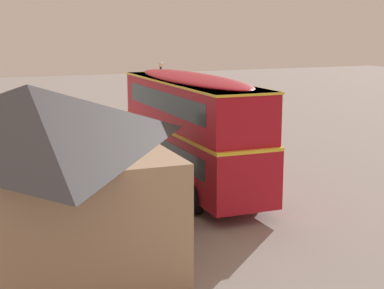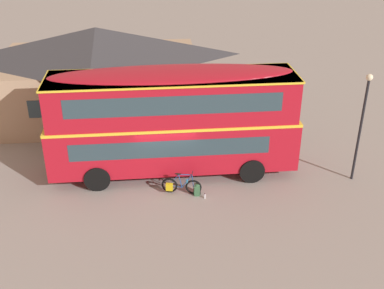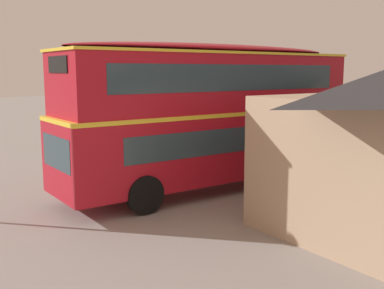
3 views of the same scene
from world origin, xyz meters
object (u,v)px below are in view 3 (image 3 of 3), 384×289
object	(u,v)px
touring_bicycle	(179,169)
water_bottle_clear_plastic	(150,177)
backpack_on_ground	(161,173)
double_decker_bus	(213,110)

from	to	relation	value
touring_bicycle	water_bottle_clear_plastic	bearing A→B (deg)	-27.48
backpack_on_ground	water_bottle_clear_plastic	size ratio (longest dim) A/B	2.18
touring_bicycle	backpack_on_ground	world-z (taller)	touring_bicycle
double_decker_bus	water_bottle_clear_plastic	world-z (taller)	double_decker_bus
touring_bicycle	backpack_on_ground	size ratio (longest dim) A/B	3.19
double_decker_bus	touring_bicycle	size ratio (longest dim) A/B	6.51
double_decker_bus	touring_bicycle	distance (m)	2.91
double_decker_bus	backpack_on_ground	distance (m)	3.20
backpack_on_ground	water_bottle_clear_plastic	distance (m)	0.45
touring_bicycle	backpack_on_ground	xyz separation A→B (m)	(0.69, -0.17, -0.10)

